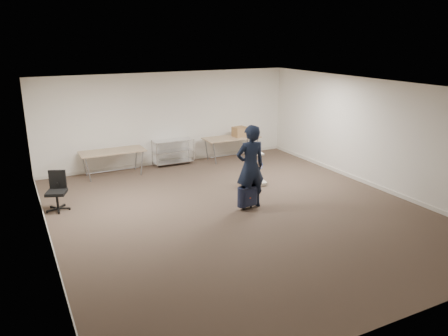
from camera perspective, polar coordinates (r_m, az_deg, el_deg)
ground at (r=9.98m, az=1.89°, el=-5.68°), size 9.00×9.00×0.00m
room_shell at (r=11.11m, az=-1.52°, el=-3.00°), size 8.00×9.00×9.00m
folding_table_left at (r=12.69m, az=-14.38°, el=1.97°), size 1.80×0.75×0.73m
folding_table_right at (r=13.96m, az=1.00°, el=3.84°), size 1.80×0.75×0.73m
wire_shelf at (r=13.49m, az=-6.67°, el=2.22°), size 1.22×0.47×0.80m
person at (r=9.95m, az=3.46°, el=0.17°), size 0.73×0.50×1.94m
suitcase at (r=10.03m, az=3.08°, el=-3.67°), size 0.35×0.23×0.92m
office_chair at (r=10.68m, az=-20.91°, el=-3.73°), size 0.54×0.55×0.90m
equipment_cart at (r=11.71m, az=4.24°, el=-1.07°), size 0.56×0.56×0.86m
cardboard_box at (r=14.03m, az=2.03°, el=4.77°), size 0.46×0.38×0.31m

